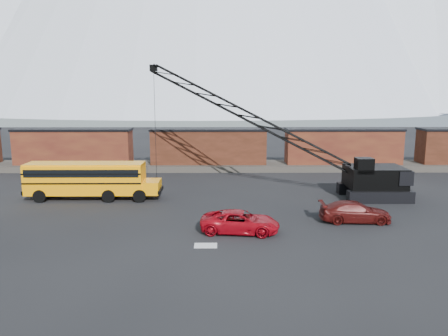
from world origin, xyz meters
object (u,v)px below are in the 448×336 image
object	(u,v)px
school_bus	(90,179)
crawler_crane	(254,120)
maroon_suv	(355,212)
red_pickup	(240,222)

from	to	relation	value
school_bus	crawler_crane	size ratio (longest dim) A/B	0.51
school_bus	maroon_suv	bearing A→B (deg)	-17.78
school_bus	crawler_crane	world-z (taller)	crawler_crane
red_pickup	maroon_suv	distance (m)	8.70
red_pickup	crawler_crane	world-z (taller)	crawler_crane
crawler_crane	maroon_suv	bearing A→B (deg)	-54.43
maroon_suv	crawler_crane	distance (m)	12.88
school_bus	maroon_suv	distance (m)	22.09
red_pickup	maroon_suv	bearing A→B (deg)	-67.54
maroon_suv	red_pickup	bearing A→B (deg)	107.35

